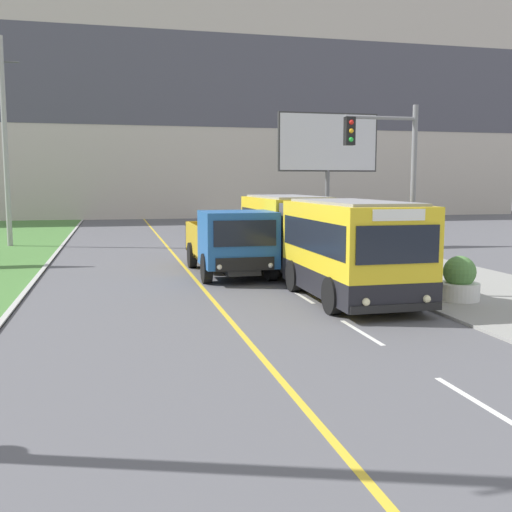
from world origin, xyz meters
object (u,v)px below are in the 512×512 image
object	(u,v)px
billboard_large	(328,146)
planter_round_second	(387,260)
utility_pole_far	(5,142)
city_bus	(314,240)
planter_round_third	(338,247)
planter_round_near	(459,281)
dump_truck	(233,243)
car_distant	(221,224)
planter_round_far	(303,238)
traffic_light_mast	(393,176)

from	to	relation	value
billboard_large	planter_round_second	xyz separation A→B (m)	(-1.63, -10.80, -4.75)
utility_pole_far	city_bus	bearing A→B (deg)	-50.95
billboard_large	planter_round_third	bearing A→B (deg)	-105.69
city_bus	planter_round_near	xyz separation A→B (m)	(2.93, -4.35, -0.86)
dump_truck	planter_round_third	distance (m)	6.33
planter_round_near	planter_round_third	world-z (taller)	planter_round_near
utility_pole_far	planter_round_second	distance (m)	21.81
billboard_large	planter_round_third	size ratio (longest dim) A/B	5.62
car_distant	utility_pole_far	world-z (taller)	utility_pole_far
car_distant	planter_round_second	world-z (taller)	car_distant
planter_round_third	planter_round_far	distance (m)	4.74
city_bus	utility_pole_far	xyz separation A→B (m)	(-12.31, 15.17, 4.13)
dump_truck	utility_pole_far	size ratio (longest dim) A/B	0.61
city_bus	planter_round_third	xyz separation A→B (m)	(2.85, 5.12, -0.86)
dump_truck	billboard_large	distance (m)	12.44
billboard_large	planter_round_far	distance (m)	5.27
dump_truck	planter_round_third	world-z (taller)	dump_truck
utility_pole_far	traffic_light_mast	distance (m)	23.00
dump_truck	car_distant	bearing A→B (deg)	81.22
planter_round_third	car_distant	bearing A→B (deg)	99.83
utility_pole_far	traffic_light_mast	xyz separation A→B (m)	(13.61, -18.43, -1.97)
car_distant	billboard_large	distance (m)	10.87
planter_round_second	planter_round_third	world-z (taller)	planter_round_second
city_bus	car_distant	size ratio (longest dim) A/B	2.95
planter_round_second	planter_round_far	size ratio (longest dim) A/B	1.03
planter_round_near	dump_truck	bearing A→B (deg)	131.42
car_distant	billboard_large	world-z (taller)	billboard_large
utility_pole_far	planter_round_near	xyz separation A→B (m)	(15.24, -19.52, -4.99)
planter_round_second	planter_round_third	size ratio (longest dim) A/B	1.02
planter_round_second	planter_round_far	world-z (taller)	planter_round_second
city_bus	traffic_light_mast	bearing A→B (deg)	-68.30
dump_truck	car_distant	world-z (taller)	dump_truck
dump_truck	traffic_light_mast	world-z (taller)	traffic_light_mast
car_distant	utility_pole_far	bearing A→B (deg)	-159.01
city_bus	planter_round_second	xyz separation A→B (m)	(2.93, 0.39, -0.85)
billboard_large	planter_round_near	world-z (taller)	billboard_large
city_bus	planter_round_second	size ratio (longest dim) A/B	9.78
city_bus	billboard_large	distance (m)	12.70
dump_truck	planter_round_near	world-z (taller)	dump_truck
traffic_light_mast	planter_round_far	xyz separation A→B (m)	(1.46, 13.12, -3.02)
city_bus	planter_round_third	size ratio (longest dim) A/B	9.92
car_distant	planter_round_second	bearing A→B (deg)	-82.30
car_distant	utility_pole_far	size ratio (longest dim) A/B	0.39
planter_round_near	car_distant	bearing A→B (deg)	96.23
utility_pole_far	planter_round_second	bearing A→B (deg)	-44.14
city_bus	planter_round_far	size ratio (longest dim) A/B	10.04
dump_truck	billboard_large	size ratio (longest dim) A/B	0.95
planter_round_near	planter_round_far	xyz separation A→B (m)	(-0.18, 14.20, -0.01)
utility_pole_far	billboard_large	xyz separation A→B (m)	(16.87, -3.99, -0.23)
utility_pole_far	planter_round_third	world-z (taller)	utility_pole_far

